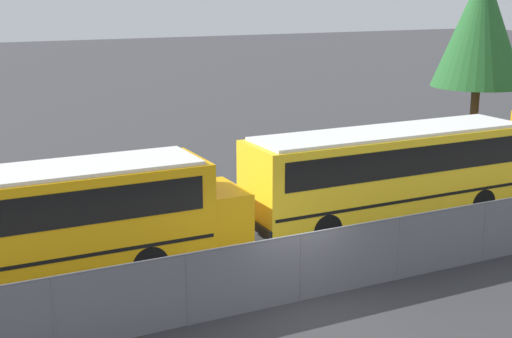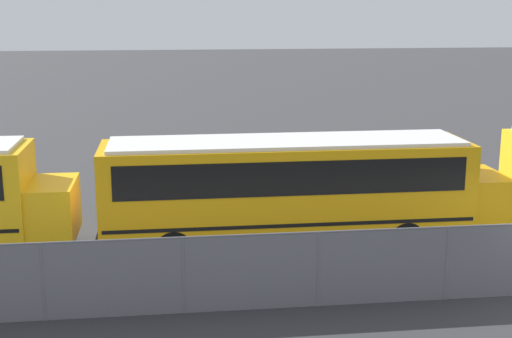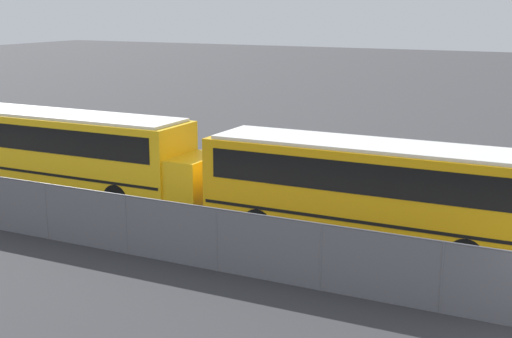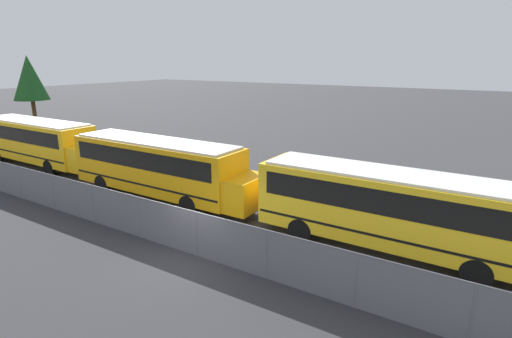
{
  "view_description": "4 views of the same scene",
  "coord_description": "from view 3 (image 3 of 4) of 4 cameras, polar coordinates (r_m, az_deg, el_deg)",
  "views": [
    {
      "loc": [
        -8.51,
        -14.48,
        7.69
      ],
      "look_at": [
        1.34,
        5.18,
        2.15
      ],
      "focal_mm": 50.0,
      "sensor_mm": 36.0,
      "label": 1
    },
    {
      "loc": [
        -9.44,
        -15.03,
        6.76
      ],
      "look_at": [
        -6.9,
        5.07,
        2.12
      ],
      "focal_mm": 50.0,
      "sensor_mm": 36.0,
      "label": 2
    },
    {
      "loc": [
        0.15,
        -16.07,
        7.19
      ],
      "look_at": [
        -10.05,
        4.13,
        1.95
      ],
      "focal_mm": 50.0,
      "sensor_mm": 36.0,
      "label": 3
    },
    {
      "loc": [
        9.19,
        -10.45,
        7.23
      ],
      "look_at": [
        -0.39,
        4.77,
        2.27
      ],
      "focal_mm": 28.0,
      "sensor_mm": 36.0,
      "label": 4
    }
  ],
  "objects": [
    {
      "name": "school_bus_2",
      "position": [
        27.99,
        -14.52,
        1.71
      ],
      "size": [
        11.55,
        2.5,
        3.17
      ],
      "color": "yellow",
      "rests_on": "ground_plane"
    },
    {
      "name": "school_bus_3",
      "position": [
        21.66,
        9.66,
        -1.31
      ],
      "size": [
        11.55,
        2.5,
        3.17
      ],
      "color": "orange",
      "rests_on": "ground_plane"
    }
  ]
}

